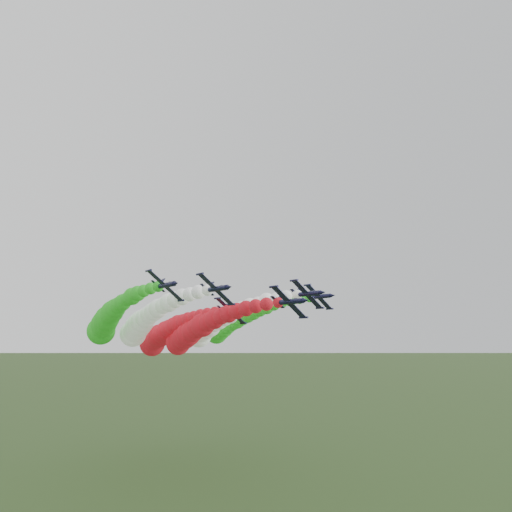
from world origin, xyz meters
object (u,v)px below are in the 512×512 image
object	(u,v)px
jet_inner_right	(214,325)
jet_outer_left	(108,320)
jet_trail	(163,335)
jet_inner_left	(144,323)
jet_lead	(194,332)
jet_outer_right	(233,323)

from	to	relation	value
jet_inner_right	jet_outer_left	size ratio (longest dim) A/B	1.00
jet_trail	jet_inner_left	bearing A→B (deg)	-129.28
jet_inner_left	jet_inner_right	world-z (taller)	jet_inner_left
jet_inner_right	jet_inner_left	bearing A→B (deg)	174.21
jet_lead	jet_outer_left	xyz separation A→B (m)	(-17.58, 19.13, 3.30)
jet_inner_left	jet_outer_right	xyz separation A→B (m)	(34.08, 7.50, 0.40)
jet_lead	jet_outer_left	size ratio (longest dim) A/B	0.99
jet_lead	jet_trail	world-z (taller)	jet_lead
jet_lead	jet_inner_right	size ratio (longest dim) A/B	0.99
jet_inner_left	jet_outer_left	bearing A→B (deg)	130.27
jet_lead	jet_trail	bearing A→B (deg)	84.16
jet_inner_right	jet_outer_right	size ratio (longest dim) A/B	1.00
jet_outer_right	jet_trail	xyz separation A→B (m)	(-21.07, 8.42, -3.86)
jet_outer_right	jet_inner_left	bearing A→B (deg)	-167.60
jet_lead	jet_inner_right	world-z (taller)	jet_inner_right
jet_lead	jet_outer_right	size ratio (longest dim) A/B	1.00
jet_lead	jet_inner_left	bearing A→B (deg)	134.35
jet_lead	jet_outer_left	world-z (taller)	jet_outer_left
jet_outer_left	jet_inner_left	bearing A→B (deg)	-49.73
jet_lead	jet_inner_left	world-z (taller)	jet_inner_left
jet_lead	jet_inner_right	distance (m)	13.96
jet_outer_left	jet_trail	distance (m)	21.98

